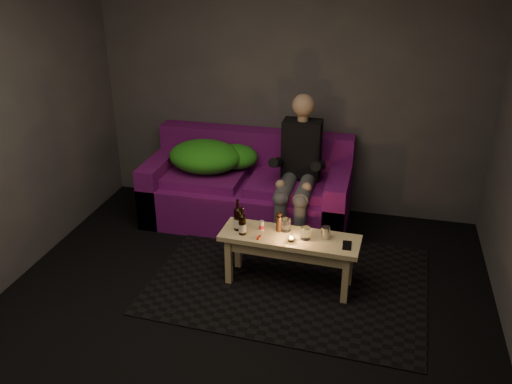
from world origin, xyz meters
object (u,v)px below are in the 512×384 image
Objects in this scene: person at (298,166)px; coffee_table at (290,245)px; sofa at (249,191)px; beer_bottle_b at (242,224)px; beer_bottle_a at (238,219)px; steel_cup at (326,233)px.

coffee_table is (0.09, -0.92, -0.32)m from person.
sofa is 1.50× the size of person.
beer_bottle_b is at bearing -171.10° from coffee_table.
coffee_table is 0.48m from beer_bottle_a.
beer_bottle_a is 1.11× the size of beer_bottle_b.
sofa is 7.46× the size of beer_bottle_a.
steel_cup is (0.29, 0.03, 0.13)m from coffee_table.
person is 0.98m from coffee_table.
person reaches higher than sofa.
beer_bottle_a is at bearing -110.87° from person.
person is 13.53× the size of steel_cup.
person is 5.52× the size of beer_bottle_b.
person reaches higher than coffee_table.
steel_cup is at bearing -66.71° from person.
person is 1.03m from beer_bottle_b.
person is 1.18× the size of coffee_table.
sofa is at bearing 99.87° from beer_bottle_a.
steel_cup is at bearing -48.91° from sofa.
beer_bottle_b is (-0.39, -0.06, 0.18)m from coffee_table.
steel_cup is (0.68, 0.09, -0.04)m from beer_bottle_b.
person reaches higher than beer_bottle_b.
beer_bottle_b is at bearing -172.09° from steel_cup.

